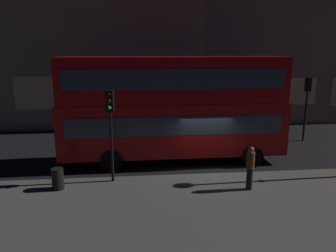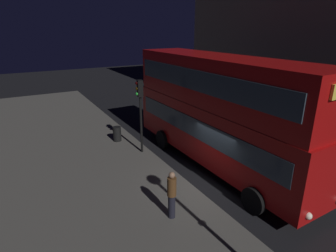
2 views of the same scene
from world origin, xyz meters
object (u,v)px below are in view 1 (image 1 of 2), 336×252
double_decker_bus (173,104)px  traffic_light_far_side (307,96)px  traffic_light_near_kerb (110,117)px  pedestrian (250,167)px  litter_bin (58,179)px

double_decker_bus → traffic_light_far_side: (8.67, 3.01, -0.10)m
traffic_light_near_kerb → traffic_light_far_side: size_ratio=0.98×
double_decker_bus → pedestrian: 5.23m
traffic_light_near_kerb → pedestrian: traffic_light_near_kerb is taller
pedestrian → litter_bin: bearing=-105.7°
traffic_light_near_kerb → pedestrian: 6.03m
double_decker_bus → traffic_light_near_kerb: size_ratio=2.88×
traffic_light_near_kerb → litter_bin: bearing=-155.1°
pedestrian → traffic_light_far_side: bearing=129.7°
double_decker_bus → pedestrian: (2.66, -4.08, -1.92)m
double_decker_bus → traffic_light_near_kerb: 3.97m
double_decker_bus → litter_bin: size_ratio=12.91×
traffic_light_near_kerb → litter_bin: traffic_light_near_kerb is taller
traffic_light_near_kerb → litter_bin: size_ratio=4.48×
pedestrian → litter_bin: (-7.72, 0.77, -0.50)m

